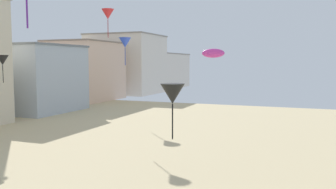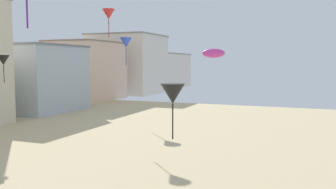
% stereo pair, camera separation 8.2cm
% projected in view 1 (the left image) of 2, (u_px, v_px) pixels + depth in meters
% --- Properties ---
extents(boardwalk_hotel_mid, '(16.78, 12.65, 10.43)m').
position_uv_depth(boardwalk_hotel_mid, '(23.00, 78.00, 56.88)').
color(boardwalk_hotel_mid, '#ADB7C1').
rests_on(boardwalk_hotel_mid, ground).
extents(boardwalk_hotel_far, '(11.32, 14.53, 11.94)m').
position_uv_depth(boardwalk_hotel_far, '(85.00, 71.00, 72.76)').
color(boardwalk_hotel_far, beige).
rests_on(boardwalk_hotel_far, ground).
extents(boardwalk_hotel_distant, '(16.00, 15.72, 14.52)m').
position_uv_depth(boardwalk_hotel_distant, '(127.00, 64.00, 89.15)').
color(boardwalk_hotel_distant, silver).
rests_on(boardwalk_hotel_distant, ground).
extents(boardwalk_hotel_furthest, '(12.70, 20.95, 10.42)m').
position_uv_depth(boardwalk_hotel_furthest, '(160.00, 70.00, 109.15)').
color(boardwalk_hotel_furthest, silver).
rests_on(boardwalk_hotel_furthest, ground).
extents(kite_blue_delta, '(1.65, 1.65, 3.74)m').
position_uv_depth(kite_blue_delta, '(125.00, 43.00, 48.06)').
color(kite_blue_delta, blue).
extents(kite_black_delta, '(1.16, 1.16, 2.63)m').
position_uv_depth(kite_black_delta, '(2.00, 60.00, 33.87)').
color(kite_black_delta, black).
extents(kite_black_delta_2, '(1.67, 1.67, 3.80)m').
position_uv_depth(kite_black_delta_2, '(173.00, 94.00, 24.03)').
color(kite_black_delta_2, black).
extents(kite_magenta_parafoil_2, '(1.65, 0.46, 0.64)m').
position_uv_depth(kite_magenta_parafoil_2, '(213.00, 53.00, 25.28)').
color(kite_magenta_parafoil_2, '#DB3D9E').
extents(kite_red_delta, '(1.45, 1.45, 3.29)m').
position_uv_depth(kite_red_delta, '(108.00, 14.00, 41.37)').
color(kite_red_delta, red).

